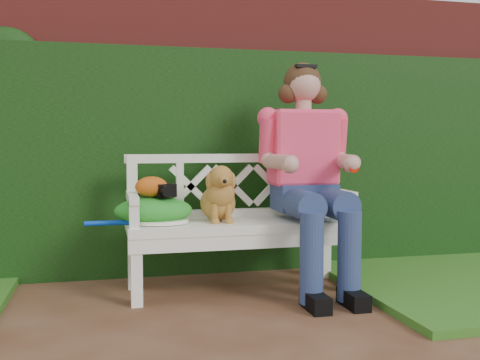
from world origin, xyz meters
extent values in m
plane|color=#4F2B18|center=(0.00, 0.00, 0.00)|extent=(60.00, 60.00, 0.00)
cube|color=maroon|center=(0.00, 1.90, 1.10)|extent=(10.00, 0.30, 2.20)
cube|color=#1A4612|center=(0.00, 1.68, 0.85)|extent=(10.00, 0.18, 1.70)
cube|color=black|center=(-0.12, 1.05, 0.69)|extent=(0.15, 0.13, 0.08)
ellipsoid|color=#BA4F12|center=(-0.20, 1.07, 0.72)|extent=(0.22, 0.16, 0.13)
camera|label=1|loc=(-0.50, -2.56, 1.01)|focal=42.00mm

